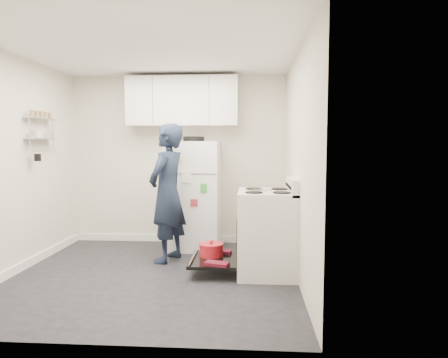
# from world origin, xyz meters

# --- Properties ---
(room) EXTENTS (3.21, 3.21, 2.51)m
(room) POSITION_xyz_m (-0.03, 0.03, 1.21)
(room) COLOR black
(room) RESTS_ON ground
(electric_range) EXTENTS (0.66, 0.76, 1.10)m
(electric_range) POSITION_xyz_m (1.26, 0.15, 0.47)
(electric_range) COLOR silver
(electric_range) RESTS_ON ground
(open_oven_door) EXTENTS (0.55, 0.72, 0.23)m
(open_oven_door) POSITION_xyz_m (0.66, 0.19, 0.19)
(open_oven_door) COLOR black
(open_oven_door) RESTS_ON ground
(refrigerator) EXTENTS (0.72, 0.74, 1.59)m
(refrigerator) POSITION_xyz_m (0.28, 1.25, 0.77)
(refrigerator) COLOR white
(refrigerator) RESTS_ON ground
(upper_cabinets) EXTENTS (1.60, 0.33, 0.70)m
(upper_cabinets) POSITION_xyz_m (0.10, 1.43, 2.10)
(upper_cabinets) COLOR silver
(upper_cabinets) RESTS_ON room
(wall_shelf_rack) EXTENTS (0.14, 0.60, 0.61)m
(wall_shelf_rack) POSITION_xyz_m (-1.52, 0.49, 1.68)
(wall_shelf_rack) COLOR #B2B2B7
(wall_shelf_rack) RESTS_ON room
(person) EXTENTS (0.59, 0.73, 1.74)m
(person) POSITION_xyz_m (0.04, 0.58, 0.87)
(person) COLOR #172033
(person) RESTS_ON ground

